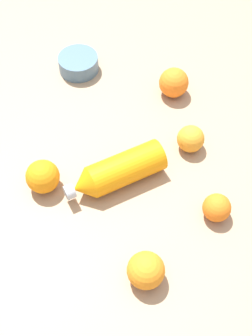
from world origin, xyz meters
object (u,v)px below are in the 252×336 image
Objects in this scene: orange_4 at (191,139)px; ceramic_bowl at (78,63)px; orange_0 at (217,208)px; water_bottle at (117,172)px; orange_1 at (43,177)px; orange_2 at (174,83)px; orange_3 at (146,270)px.

orange_4 reaches higher than ceramic_bowl.
orange_0 reaches higher than ceramic_bowl.
orange_0 is at bearing -70.42° from orange_4.
water_bottle is 0.40m from ceramic_bowl.
water_bottle reaches higher than orange_0.
ceramic_bowl is (-0.40, 0.43, -0.01)m from orange_0.
ceramic_bowl is at bearing 88.91° from orange_1.
orange_0 is 0.80× the size of orange_2.
water_bottle is 2.91× the size of orange_2.
water_bottle is 0.33m from orange_2.
ceramic_bowl is (-0.26, 0.61, -0.02)m from orange_3.
water_bottle is 3.63× the size of orange_0.
orange_0 is 0.82× the size of orange_3.
water_bottle reaches higher than orange_4.
orange_2 is 1.02× the size of orange_3.
orange_0 is (0.24, -0.06, -0.01)m from water_bottle.
orange_4 is at bearing -177.77° from water_bottle.
orange_0 is 0.95× the size of orange_4.
orange_3 is at bearing 77.08° from water_bottle.
water_bottle is at bearing -143.52° from orange_4.
orange_0 is 0.22m from orange_3.
orange_2 reaches higher than orange_3.
orange_2 reaches higher than water_bottle.
water_bottle is 0.25m from orange_3.
orange_4 is at bearing 109.58° from orange_0.
orange_1 is 0.99× the size of orange_2.
water_bottle is at bearing -110.18° from orange_2.
orange_0 is at bearing -4.05° from orange_1.
orange_3 is 0.70× the size of ceramic_bowl.
ceramic_bowl is (0.01, 0.41, -0.02)m from orange_1.
orange_1 is 0.45m from orange_2.
water_bottle is at bearing 164.61° from orange_0.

